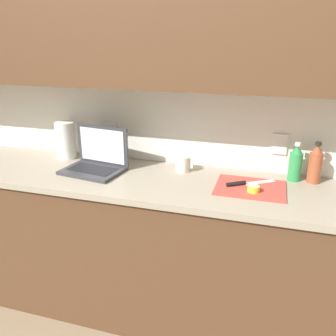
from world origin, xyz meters
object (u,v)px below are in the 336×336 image
object	(u,v)px
knife	(242,183)
lemon_half_cut	(253,189)
laptop	(97,160)
measuring_cup	(183,164)
cutting_board	(250,188)
bottle_oil_tall	(315,164)
paper_towel_roll	(66,140)
bottle_green_soda	(295,163)

from	to	relation	value
knife	lemon_half_cut	world-z (taller)	lemon_half_cut
laptop	measuring_cup	size ratio (longest dim) A/B	3.56
cutting_board	bottle_oil_tall	distance (m)	0.39
lemon_half_cut	bottle_oil_tall	world-z (taller)	bottle_oil_tall
measuring_cup	paper_towel_roll	world-z (taller)	paper_towel_roll
laptop	knife	xyz separation A→B (m)	(0.87, 0.00, -0.05)
knife	measuring_cup	bearing A→B (deg)	127.35
bottle_green_soda	cutting_board	bearing A→B (deg)	-139.79
cutting_board	paper_towel_roll	distance (m)	1.23
measuring_cup	knife	bearing A→B (deg)	-19.37
laptop	measuring_cup	distance (m)	0.52
cutting_board	knife	bearing A→B (deg)	155.14
laptop	cutting_board	size ratio (longest dim) A/B	1.04
knife	measuring_cup	distance (m)	0.39
laptop	bottle_oil_tall	bearing A→B (deg)	16.03
lemon_half_cut	paper_towel_roll	world-z (taller)	paper_towel_roll
knife	bottle_green_soda	world-z (taller)	bottle_green_soda
laptop	paper_towel_roll	xyz separation A→B (m)	(-0.30, 0.15, 0.06)
bottle_oil_tall	paper_towel_roll	size ratio (longest dim) A/B	0.96
bottle_oil_tall	paper_towel_roll	world-z (taller)	paper_towel_roll
bottle_oil_tall	paper_towel_roll	distance (m)	1.54
measuring_cup	bottle_oil_tall	bearing A→B (deg)	3.09
bottle_green_soda	lemon_half_cut	bearing A→B (deg)	-129.88
lemon_half_cut	knife	bearing A→B (deg)	129.46
knife	lemon_half_cut	xyz separation A→B (m)	(0.06, -0.08, 0.01)
laptop	lemon_half_cut	size ratio (longest dim) A/B	6.05
lemon_half_cut	bottle_green_soda	bearing A→B (deg)	50.12
measuring_cup	paper_towel_roll	bearing A→B (deg)	178.28
laptop	bottle_oil_tall	size ratio (longest dim) A/B	1.64
knife	bottle_oil_tall	world-z (taller)	bottle_oil_tall
laptop	paper_towel_roll	bearing A→B (deg)	161.16
laptop	cutting_board	bearing A→B (deg)	7.01
laptop	bottle_oil_tall	distance (m)	1.25
knife	laptop	bearing A→B (deg)	146.74
lemon_half_cut	bottle_green_soda	xyz separation A→B (m)	(0.21, 0.25, 0.08)
knife	measuring_cup	xyz separation A→B (m)	(-0.37, 0.13, 0.03)
laptop	bottle_green_soda	size ratio (longest dim) A/B	1.73
laptop	paper_towel_roll	distance (m)	0.34
knife	bottle_green_soda	xyz separation A→B (m)	(0.27, 0.17, 0.08)
cutting_board	lemon_half_cut	size ratio (longest dim) A/B	5.81
cutting_board	lemon_half_cut	world-z (taller)	lemon_half_cut
knife	bottle_green_soda	bearing A→B (deg)	-1.09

